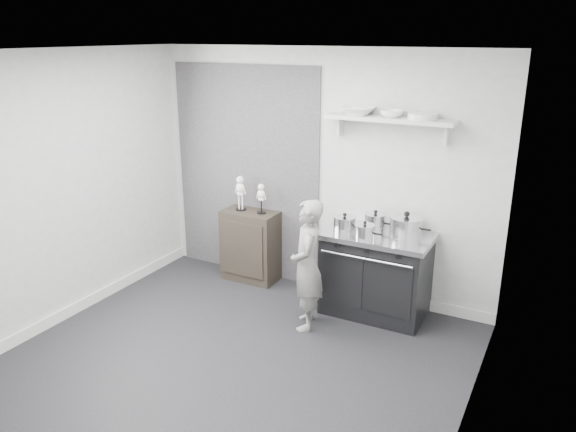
% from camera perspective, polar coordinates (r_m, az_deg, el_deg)
% --- Properties ---
extents(ground, '(4.00, 4.00, 0.00)m').
position_cam_1_polar(ground, '(5.28, -5.47, -14.37)').
color(ground, black).
rests_on(ground, ground).
extents(room_shell, '(4.02, 3.62, 2.71)m').
position_cam_1_polar(room_shell, '(4.78, -5.98, 3.59)').
color(room_shell, '#AAAAA8').
rests_on(room_shell, ground).
extents(wall_shelf, '(1.30, 0.26, 0.24)m').
position_cam_1_polar(wall_shelf, '(5.69, 10.27, 9.54)').
color(wall_shelf, silver).
rests_on(wall_shelf, room_shell).
extents(stove, '(1.11, 0.69, 0.89)m').
position_cam_1_polar(stove, '(5.94, 8.91, -5.75)').
color(stove, black).
rests_on(stove, ground).
extents(side_cabinet, '(0.65, 0.38, 0.85)m').
position_cam_1_polar(side_cabinet, '(6.69, -3.77, -2.99)').
color(side_cabinet, black).
rests_on(side_cabinet, ground).
extents(child, '(0.48, 0.57, 1.33)m').
position_cam_1_polar(child, '(5.52, 1.94, -5.01)').
color(child, gray).
rests_on(child, ground).
extents(pot_front_left, '(0.32, 0.23, 0.20)m').
position_cam_1_polar(pot_front_left, '(5.77, 5.76, -0.79)').
color(pot_front_left, silver).
rests_on(pot_front_left, stove).
extents(pot_back_left, '(0.32, 0.23, 0.20)m').
position_cam_1_polar(pot_back_left, '(5.88, 8.86, -0.51)').
color(pot_back_left, silver).
rests_on(pot_back_left, stove).
extents(pot_back_right, '(0.42, 0.33, 0.25)m').
position_cam_1_polar(pot_back_right, '(5.76, 11.91, -0.96)').
color(pot_back_right, silver).
rests_on(pot_back_right, stove).
extents(pot_front_center, '(0.29, 0.20, 0.17)m').
position_cam_1_polar(pot_front_center, '(5.61, 7.80, -1.53)').
color(pot_front_center, silver).
rests_on(pot_front_center, stove).
extents(skeleton_full, '(0.13, 0.08, 0.47)m').
position_cam_1_polar(skeleton_full, '(6.55, -4.86, 2.59)').
color(skeleton_full, white).
rests_on(skeleton_full, side_cabinet).
extents(skeleton_torso, '(0.11, 0.07, 0.40)m').
position_cam_1_polar(skeleton_torso, '(6.42, -2.74, 1.99)').
color(skeleton_torso, white).
rests_on(skeleton_torso, side_cabinet).
extents(bowl_large, '(0.34, 0.34, 0.08)m').
position_cam_1_polar(bowl_large, '(5.78, 7.09, 10.56)').
color(bowl_large, white).
rests_on(bowl_large, wall_shelf).
extents(bowl_small, '(0.22, 0.22, 0.07)m').
position_cam_1_polar(bowl_small, '(5.67, 10.47, 10.18)').
color(bowl_small, white).
rests_on(bowl_small, wall_shelf).
extents(plate_stack, '(0.28, 0.28, 0.06)m').
position_cam_1_polar(plate_stack, '(5.59, 13.52, 9.82)').
color(plate_stack, silver).
rests_on(plate_stack, wall_shelf).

